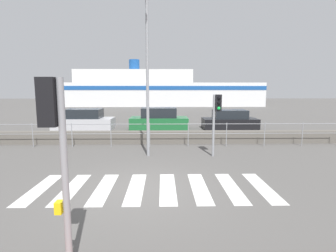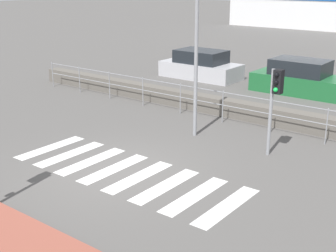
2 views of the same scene
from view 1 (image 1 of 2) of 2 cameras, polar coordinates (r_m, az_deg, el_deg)
The scene contains 11 objects.
ground_plane at distance 7.65m, azimuth -6.03°, elevation -13.31°, with size 160.00×160.00×0.00m, color #565451.
crosswalk at distance 7.63m, azimuth -3.54°, elevation -13.31°, with size 6.75×2.40×0.01m.
seawall at distance 13.69m, azimuth -3.83°, elevation -2.45°, with size 20.91×0.55×0.63m.
harbor_fence at distance 12.76m, azimuth -4.02°, elevation -1.12°, with size 18.86×0.04×1.18m.
traffic_light_near at distance 4.03m, azimuth -23.25°, elevation -1.94°, with size 0.34×0.32×2.93m.
traffic_light_far at distance 10.92m, azimuth 10.53°, elevation 3.18°, with size 0.34×0.32×2.57m.
streetlamp at distance 10.73m, azimuth -4.60°, elevation 15.17°, with size 0.32×1.08×6.76m.
ferry_boat at distance 46.52m, azimuth -3.05°, elevation 7.65°, with size 35.52×6.69×7.98m.
parked_car_silver at distance 19.48m, azimuth -17.81°, elevation 1.14°, with size 4.11×1.88×1.44m.
parked_car_green at distance 18.67m, azimuth -1.98°, elevation 1.34°, with size 4.07×1.86×1.52m.
parked_car_black at distance 19.28m, azimuth 13.27°, elevation 1.13°, with size 3.83×1.76×1.36m.
Camera 1 is at (0.64, -7.11, 2.75)m, focal length 28.00 mm.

